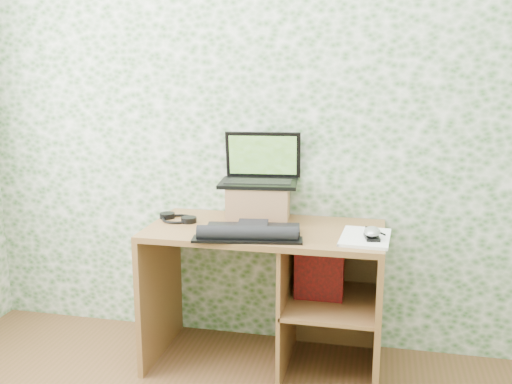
% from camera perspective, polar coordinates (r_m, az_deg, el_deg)
% --- Properties ---
extents(wall_back, '(3.50, 0.00, 3.50)m').
position_cam_1_polar(wall_back, '(3.12, 2.08, 7.71)').
color(wall_back, silver).
rests_on(wall_back, ground).
extents(desk, '(1.20, 0.60, 0.75)m').
position_cam_1_polar(desk, '(3.01, 2.47, -8.46)').
color(desk, brown).
rests_on(desk, floor).
extents(riser, '(0.35, 0.30, 0.19)m').
position_cam_1_polar(riser, '(3.04, 0.27, -1.06)').
color(riser, '#966843').
rests_on(riser, desk).
extents(laptop, '(0.43, 0.33, 0.27)m').
position_cam_1_polar(laptop, '(3.05, 0.44, 2.05)').
color(laptop, black).
rests_on(laptop, riser).
extents(keyboard, '(0.53, 0.34, 0.07)m').
position_cam_1_polar(keyboard, '(2.76, -0.55, -4.00)').
color(keyboard, black).
rests_on(keyboard, desk).
extents(headphones, '(0.23, 0.22, 0.03)m').
position_cam_1_polar(headphones, '(3.08, -7.82, -2.62)').
color(headphones, black).
rests_on(headphones, desk).
extents(notepad, '(0.24, 0.34, 0.02)m').
position_cam_1_polar(notepad, '(2.78, 10.89, -4.49)').
color(notepad, white).
rests_on(notepad, desk).
extents(mouse, '(0.10, 0.13, 0.04)m').
position_cam_1_polar(mouse, '(2.73, 11.53, -4.17)').
color(mouse, '#B3B3B6').
rests_on(mouse, notepad).
extents(pen, '(0.10, 0.13, 0.01)m').
position_cam_1_polar(pen, '(2.86, 11.85, -3.81)').
color(pen, black).
rests_on(pen, notepad).
extents(red_box, '(0.25, 0.08, 0.30)m').
position_cam_1_polar(red_box, '(2.94, 6.34, -7.88)').
color(red_box, '#A00E0F').
rests_on(red_box, desk).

